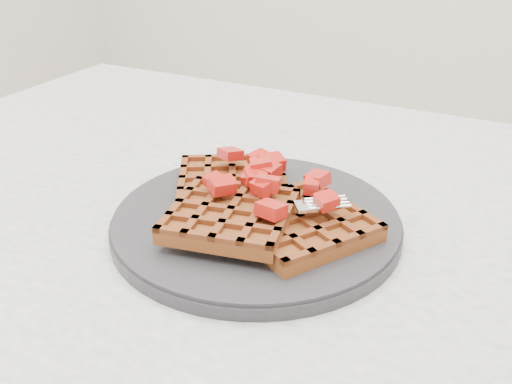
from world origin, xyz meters
TOP-DOWN VIEW (x-y plane):
  - table at (0.00, 0.00)m, footprint 1.20×0.80m
  - plate at (-0.05, -0.02)m, footprint 0.28×0.28m
  - waffles at (-0.05, -0.03)m, footprint 0.25×0.21m
  - strawberry_pile at (-0.05, -0.02)m, footprint 0.15×0.15m
  - fork at (-0.02, -0.05)m, footprint 0.16×0.13m

SIDE VIEW (x-z plane):
  - table at x=0.00m, z-range 0.26..1.01m
  - plate at x=-0.05m, z-range 0.75..0.77m
  - fork at x=-0.02m, z-range 0.77..0.78m
  - waffles at x=-0.05m, z-range 0.76..0.79m
  - strawberry_pile at x=-0.05m, z-range 0.79..0.82m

